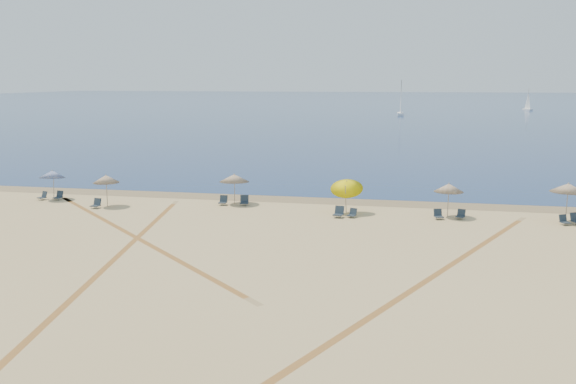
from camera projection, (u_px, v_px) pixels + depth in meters
name	position (u px, v px, depth m)	size (l,w,h in m)	color
ground	(187.00, 319.00, 23.33)	(160.00, 160.00, 0.00)	tan
ocean	(388.00, 102.00, 240.37)	(500.00, 500.00, 0.00)	#0C2151
wet_sand	(298.00, 199.00, 46.48)	(500.00, 500.00, 0.00)	olive
umbrella_0	(52.00, 174.00, 46.24)	(1.95, 1.99, 2.29)	gray
umbrella_1	(106.00, 179.00, 43.67)	(1.88, 1.88, 2.33)	gray
umbrella_2	(234.00, 178.00, 44.56)	(2.20, 2.21, 2.25)	gray
umbrella_3	(347.00, 185.00, 41.34)	(2.22, 2.24, 2.69)	gray
umbrella_4	(449.00, 188.00, 40.26)	(1.94, 1.94, 2.31)	gray
umbrella_5	(568.00, 188.00, 38.72)	(2.23, 2.23, 2.58)	gray
chair_0	(43.00, 196.00, 46.33)	(0.72, 0.77, 0.63)	#1B242E
chair_1	(59.00, 196.00, 46.31)	(0.65, 0.73, 0.67)	#1B242E
chair_2	(96.00, 204.00, 43.33)	(0.64, 0.73, 0.68)	#1B242E
chair_3	(223.00, 201.00, 44.43)	(0.57, 0.67, 0.68)	#1B242E
chair_4	(244.00, 201.00, 44.27)	(0.73, 0.82, 0.73)	#1B242E
chair_5	(339.00, 212.00, 40.42)	(0.73, 0.81, 0.74)	#1B242E
chair_6	(352.00, 213.00, 40.38)	(0.67, 0.72, 0.60)	#1B242E
chair_7	(438.00, 215.00, 39.93)	(0.69, 0.75, 0.65)	#1B242E
chair_8	(461.00, 215.00, 39.97)	(0.69, 0.75, 0.63)	#1B242E
chair_9	(564.00, 220.00, 38.36)	(0.73, 0.77, 0.63)	#1B242E
chair_10	(576.00, 219.00, 38.51)	(0.82, 0.88, 0.71)	#1B242E
sailboat_0	(528.00, 104.00, 178.90)	(2.35, 4.38, 6.33)	white
sailboat_1	(401.00, 105.00, 154.76)	(1.75, 6.00, 8.85)	white
tire_tracks	(217.00, 253.00, 32.19)	(56.84, 43.53, 0.00)	tan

